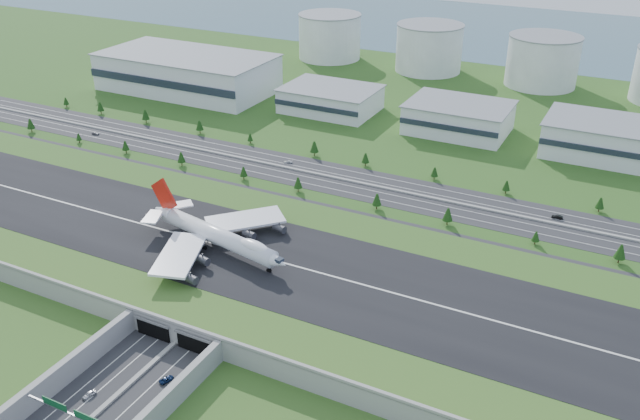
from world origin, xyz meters
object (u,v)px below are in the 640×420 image
at_px(car_2, 167,379).
at_px(car_5, 557,217).
at_px(fuel_tank_a, 330,37).
at_px(car_4, 95,133).
at_px(boeing_747, 216,235).
at_px(car_0, 89,394).
at_px(car_7, 288,162).

xyz_separation_m(car_2, car_5, (89.16, 167.02, 0.17)).
distance_m(fuel_tank_a, car_4, 228.33).
height_order(boeing_747, car_4, boeing_747).
xyz_separation_m(car_4, car_5, (263.27, 14.30, 0.05)).
height_order(boeing_747, car_0, boeing_747).
distance_m(car_4, car_7, 123.83).
distance_m(car_5, car_7, 140.31).
bearing_deg(car_5, car_4, -91.00).
relative_size(boeing_747, car_7, 14.95).
distance_m(boeing_747, car_2, 69.24).
bearing_deg(car_2, boeing_747, -50.73).
distance_m(car_0, car_2, 23.03).
height_order(fuel_tank_a, car_2, fuel_tank_a).
bearing_deg(car_0, fuel_tank_a, 115.92).
xyz_separation_m(car_0, car_2, (16.55, 16.01, -0.12)).
bearing_deg(car_7, car_5, 78.18).
relative_size(fuel_tank_a, car_4, 11.04).
bearing_deg(car_7, boeing_747, 2.83).
relative_size(fuel_tank_a, car_7, 10.33).
xyz_separation_m(car_5, car_7, (-140.31, 0.44, -0.12)).
relative_size(boeing_747, car_2, 15.31).
relative_size(fuel_tank_a, car_0, 10.95).
distance_m(car_2, car_4, 231.59).
xyz_separation_m(fuel_tank_a, car_0, (112.67, -391.99, -16.60)).
bearing_deg(fuel_tank_a, car_2, -71.03).
height_order(car_2, car_5, car_5).
bearing_deg(car_7, fuel_tank_a, -171.11).
height_order(car_0, car_4, car_0).
bearing_deg(car_2, car_7, -54.71).
relative_size(boeing_747, car_4, 15.99).
height_order(car_4, car_7, car_4).
bearing_deg(fuel_tank_a, car_7, -69.47).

